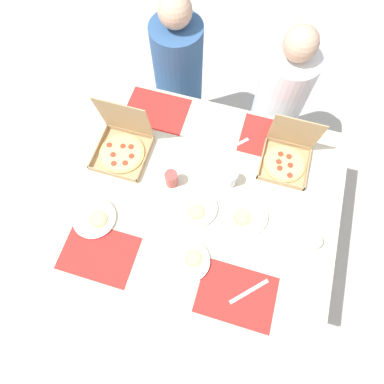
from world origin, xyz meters
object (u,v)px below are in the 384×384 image
(pizza_box_corner_left, at_px, (286,157))
(plate_middle, at_px, (245,215))
(plate_far_right, at_px, (95,218))
(cup_dark, at_px, (230,179))
(pizza_box_edge_far, at_px, (122,146))
(condiment_bowl, at_px, (313,242))
(diner_right_seat, at_px, (277,106))
(plate_near_right, at_px, (197,208))
(plate_far_left, at_px, (189,261))
(cup_clear_right, at_px, (171,179))
(diner_left_seat, at_px, (179,81))

(pizza_box_corner_left, xyz_separation_m, plate_middle, (-0.14, -0.37, -0.04))
(plate_far_right, xyz_separation_m, cup_dark, (0.61, 0.39, 0.04))
(pizza_box_edge_far, xyz_separation_m, condiment_bowl, (1.07, -0.23, -0.03))
(plate_middle, height_order, cup_dark, cup_dark)
(pizza_box_corner_left, bearing_deg, diner_right_seat, 99.38)
(plate_near_right, distance_m, plate_far_right, 0.52)
(plate_far_left, distance_m, plate_near_right, 0.27)
(cup_clear_right, distance_m, diner_left_seat, 0.89)
(cup_clear_right, xyz_separation_m, diner_left_seat, (-0.23, 0.83, -0.25))
(pizza_box_corner_left, distance_m, plate_near_right, 0.55)
(pizza_box_corner_left, height_order, cup_clear_right, pizza_box_corner_left)
(pizza_box_corner_left, height_order, plate_middle, pizza_box_corner_left)
(plate_far_left, height_order, cup_dark, cup_dark)
(plate_near_right, xyz_separation_m, diner_right_seat, (0.29, 0.93, -0.23))
(pizza_box_corner_left, relative_size, cup_clear_right, 2.93)
(plate_far_left, bearing_deg, diner_left_seat, 109.90)
(plate_far_left, relative_size, diner_right_seat, 0.18)
(cup_clear_right, bearing_deg, plate_middle, -9.85)
(plate_middle, bearing_deg, cup_dark, 127.87)
(diner_left_seat, bearing_deg, plate_far_left, -70.10)
(plate_far_right, relative_size, cup_clear_right, 2.24)
(plate_far_left, relative_size, cup_clear_right, 2.09)
(cup_clear_right, distance_m, cup_dark, 0.30)
(pizza_box_edge_far, height_order, cup_dark, pizza_box_edge_far)
(plate_near_right, bearing_deg, plate_far_left, -82.14)
(plate_near_right, relative_size, plate_far_right, 0.94)
(plate_middle, xyz_separation_m, cup_dark, (-0.12, 0.16, 0.04))
(plate_near_right, relative_size, plate_middle, 0.92)
(cup_dark, distance_m, diner_left_seat, 0.94)
(plate_far_left, xyz_separation_m, diner_right_seat, (0.26, 1.20, -0.23))
(diner_right_seat, bearing_deg, cup_dark, -102.91)
(pizza_box_corner_left, distance_m, diner_left_seat, 0.97)
(cup_clear_right, xyz_separation_m, condiment_bowl, (0.76, -0.12, -0.03))
(diner_left_seat, bearing_deg, pizza_box_corner_left, -34.28)
(plate_near_right, xyz_separation_m, plate_middle, (0.24, 0.03, 0.00))
(pizza_box_corner_left, bearing_deg, cup_dark, -140.51)
(pizza_box_edge_far, height_order, diner_left_seat, diner_left_seat)
(plate_near_right, xyz_separation_m, cup_dark, (0.12, 0.19, 0.04))
(plate_far_left, height_order, plate_far_right, same)
(pizza_box_corner_left, relative_size, diner_left_seat, 0.25)
(cup_clear_right, bearing_deg, condiment_bowl, -8.67)
(cup_clear_right, xyz_separation_m, cup_dark, (0.29, 0.08, 0.00))
(plate_far_left, distance_m, diner_left_seat, 1.29)
(pizza_box_corner_left, bearing_deg, plate_middle, -110.14)
(cup_dark, xyz_separation_m, diner_right_seat, (0.17, 0.74, -0.27))
(plate_middle, xyz_separation_m, plate_far_right, (-0.73, -0.23, 0.00))
(plate_middle, bearing_deg, plate_far_left, -124.67)
(cup_clear_right, distance_m, diner_right_seat, 0.98)
(plate_far_left, bearing_deg, plate_middle, 55.33)
(pizza_box_edge_far, relative_size, plate_middle, 1.40)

